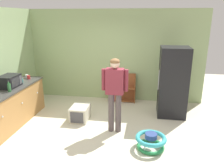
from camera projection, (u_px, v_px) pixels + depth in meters
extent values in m
plane|color=beige|center=(100.00, 136.00, 4.73)|extent=(12.00, 12.00, 0.00)
cube|color=#9FB87E|center=(115.00, 56.00, 6.53)|extent=(5.20, 0.06, 2.70)
cube|color=#9EBB82|center=(4.00, 63.00, 5.48)|extent=(0.06, 2.99, 2.70)
cube|color=#B27E45|center=(11.00, 107.00, 5.14)|extent=(0.60, 2.19, 0.86)
cube|color=#403E3B|center=(8.00, 89.00, 5.00)|extent=(0.64, 2.23, 0.04)
sphere|color=silver|center=(3.00, 117.00, 4.36)|extent=(0.04, 0.04, 0.04)
sphere|color=silver|center=(22.00, 103.00, 5.05)|extent=(0.04, 0.04, 0.04)
sphere|color=silver|center=(37.00, 93.00, 5.74)|extent=(0.04, 0.04, 0.04)
cube|color=black|center=(173.00, 82.00, 5.52)|extent=(0.70, 0.68, 1.78)
cylinder|color=silver|center=(159.00, 80.00, 5.39)|extent=(0.02, 0.02, 0.50)
cube|color=#333333|center=(160.00, 67.00, 5.46)|extent=(0.01, 0.67, 0.01)
cube|color=brown|center=(109.00, 87.00, 6.62)|extent=(0.02, 0.28, 0.85)
cube|color=brown|center=(135.00, 89.00, 6.51)|extent=(0.02, 0.28, 0.85)
cube|color=brown|center=(123.00, 87.00, 6.69)|extent=(0.80, 0.02, 0.85)
cube|color=brown|center=(122.00, 100.00, 6.68)|extent=(0.76, 0.24, 0.02)
cube|color=brown|center=(122.00, 88.00, 6.56)|extent=(0.76, 0.24, 0.02)
cube|color=olive|center=(111.00, 96.00, 6.67)|extent=(0.02, 0.17, 0.25)
cube|color=red|center=(111.00, 84.00, 6.55)|extent=(0.02, 0.17, 0.21)
cube|color=silver|center=(112.00, 97.00, 6.67)|extent=(0.03, 0.17, 0.18)
cube|color=#443946|center=(112.00, 84.00, 6.55)|extent=(0.03, 0.17, 0.19)
cube|color=purple|center=(114.00, 97.00, 6.65)|extent=(0.03, 0.17, 0.20)
cube|color=gold|center=(114.00, 84.00, 6.53)|extent=(0.03, 0.17, 0.21)
cube|color=orange|center=(115.00, 97.00, 6.65)|extent=(0.02, 0.17, 0.20)
cube|color=red|center=(117.00, 84.00, 6.52)|extent=(0.02, 0.17, 0.22)
cylinder|color=#574A4C|center=(111.00, 112.00, 4.83)|extent=(0.13, 0.13, 0.90)
cylinder|color=#574A4C|center=(118.00, 113.00, 4.80)|extent=(0.13, 0.13, 0.90)
cube|color=maroon|center=(115.00, 81.00, 4.60)|extent=(0.38, 0.22, 0.55)
cylinder|color=maroon|center=(104.00, 80.00, 4.63)|extent=(0.09, 0.09, 0.46)
cylinder|color=maroon|center=(126.00, 81.00, 4.56)|extent=(0.09, 0.09, 0.46)
sphere|color=beige|center=(115.00, 64.00, 4.49)|extent=(0.19, 0.19, 0.19)
ellipsoid|color=brown|center=(115.00, 62.00, 4.48)|extent=(0.20, 0.20, 0.13)
torus|color=#278C4C|center=(150.00, 147.00, 4.28)|extent=(0.54, 0.54, 0.07)
torus|color=#34ABB6|center=(151.00, 138.00, 4.22)|extent=(0.60, 0.60, 0.08)
cylinder|color=navy|center=(151.00, 136.00, 4.21)|extent=(0.23, 0.23, 0.10)
cylinder|color=silver|center=(162.00, 143.00, 4.22)|extent=(0.02, 0.02, 0.18)
cylinder|color=silver|center=(145.00, 137.00, 4.45)|extent=(0.02, 0.02, 0.18)
cylinder|color=silver|center=(145.00, 147.00, 4.09)|extent=(0.02, 0.02, 0.18)
cube|color=beige|center=(80.00, 113.00, 5.43)|extent=(0.42, 0.54, 0.36)
cube|color=#424247|center=(77.00, 118.00, 5.17)|extent=(0.32, 0.01, 0.27)
cube|color=black|center=(9.00, 81.00, 5.07)|extent=(0.36, 0.48, 0.28)
cube|color=#2D2D33|center=(16.00, 82.00, 5.00)|extent=(0.01, 0.31, 0.20)
cube|color=#515156|center=(21.00, 80.00, 5.20)|extent=(0.01, 0.10, 0.20)
cylinder|color=#33753D|center=(9.00, 88.00, 4.75)|extent=(0.07, 0.07, 0.18)
cylinder|color=#33753D|center=(9.00, 83.00, 4.72)|extent=(0.03, 0.03, 0.05)
cylinder|color=black|center=(8.00, 81.00, 4.71)|extent=(0.04, 0.04, 0.02)
cylinder|color=white|center=(27.00, 76.00, 5.84)|extent=(0.08, 0.08, 0.09)
cylinder|color=teal|center=(21.00, 81.00, 5.43)|extent=(0.08, 0.08, 0.09)
cylinder|color=red|center=(29.00, 77.00, 5.75)|extent=(0.08, 0.08, 0.09)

